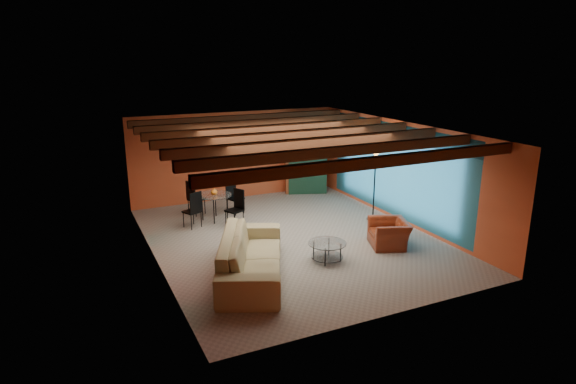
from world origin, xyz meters
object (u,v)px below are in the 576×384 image
coffee_table (327,251)px  floor_lamp (374,185)px  vase (214,181)px  armchair (389,233)px  armoire (304,160)px  sofa (251,256)px  dining_table (215,202)px  potted_plant (304,120)px

coffee_table → floor_lamp: 3.22m
coffee_table → vase: 4.05m
armchair → floor_lamp: size_ratio=0.48×
armchair → armoire: (0.30, 5.07, 0.74)m
sofa → vase: vase is taller
armchair → dining_table: bearing=-117.5°
coffee_table → dining_table: dining_table is taller
floor_lamp → potted_plant: size_ratio=3.78×
potted_plant → floor_lamp: bearing=-82.3°
armchair → potted_plant: (0.30, 5.07, 2.06)m
sofa → vase: 3.78m
sofa → coffee_table: size_ratio=3.61×
armoire → vase: 3.78m
armoire → vase: (-3.47, -1.51, 0.03)m
coffee_table → floor_lamp: bearing=36.8°
sofa → armchair: (3.52, 0.15, -0.13)m
potted_plant → armchair: bearing=-93.4°
sofa → armchair: sofa is taller
armoire → sofa: bearing=-106.0°
armchair → armoire: size_ratio=0.45×
coffee_table → potted_plant: bearing=68.5°
armoire → floor_lamp: (0.45, -3.33, -0.06)m
armchair → vase: size_ratio=5.12×
armchair → dining_table: dining_table is taller
potted_plant → vase: (-3.47, -1.51, -1.28)m
dining_table → armoire: bearing=23.5°
dining_table → potted_plant: potted_plant is taller
sofa → vase: bearing=18.6°
coffee_table → armchair: bearing=4.4°
armchair → potted_plant: potted_plant is taller
armchair → coffee_table: 1.76m
sofa → coffee_table: 1.79m
sofa → dining_table: size_ratio=1.58×
vase → floor_lamp: bearing=-24.9°
coffee_table → armoire: 5.65m
floor_lamp → potted_plant: (-0.45, 3.33, 1.37)m
dining_table → floor_lamp: 4.35m
floor_lamp → potted_plant: 3.63m
coffee_table → dining_table: bearing=111.0°
armoire → potted_plant: 1.32m
coffee_table → potted_plant: size_ratio=1.59×
dining_table → sofa: bearing=-95.4°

